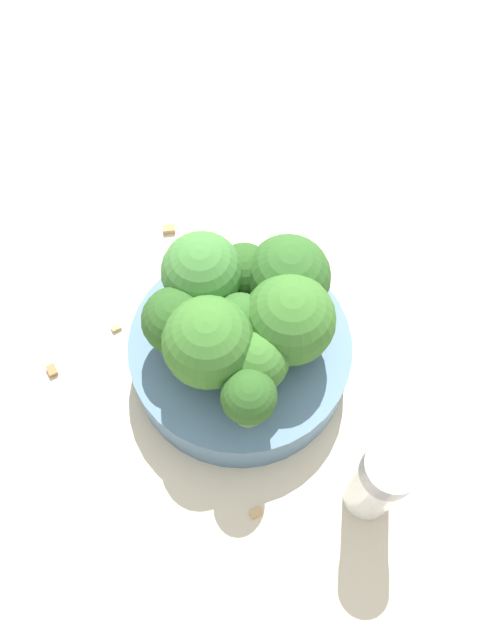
{
  "coord_description": "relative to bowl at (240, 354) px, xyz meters",
  "views": [
    {
      "loc": [
        -0.09,
        0.15,
        0.42
      ],
      "look_at": [
        0.0,
        0.0,
        0.07
      ],
      "focal_mm": 35.0,
      "sensor_mm": 36.0,
      "label": 1
    }
  ],
  "objects": [
    {
      "name": "almond_crumb_3",
      "position": [
        -0.06,
        0.08,
        -0.02
      ],
      "size": [
        0.01,
        0.01,
        0.01
      ],
      "primitive_type": "cube",
      "rotation": [
        0.0,
        0.0,
        1.0
      ],
      "color": "tan",
      "rests_on": "ground_plane"
    },
    {
      "name": "broccoli_floret_4",
      "position": [
        -0.0,
        0.0,
        0.05
      ],
      "size": [
        0.03,
        0.03,
        0.05
      ],
      "color": "#8EB770",
      "rests_on": "bowl"
    },
    {
      "name": "ground_plane",
      "position": [
        0.0,
        0.0,
        -0.02
      ],
      "size": [
        3.0,
        3.0,
        0.0
      ],
      "primitive_type": "plane",
      "color": "beige"
    },
    {
      "name": "broccoli_floret_6",
      "position": [
        0.04,
        -0.01,
        0.06
      ],
      "size": [
        0.05,
        0.05,
        0.06
      ],
      "color": "#7A9E5B",
      "rests_on": "bowl"
    },
    {
      "name": "broccoli_floret_2",
      "position": [
        -0.02,
        0.02,
        0.05
      ],
      "size": [
        0.04,
        0.04,
        0.05
      ],
      "color": "#84AD66",
      "rests_on": "bowl"
    },
    {
      "name": "broccoli_floret_7",
      "position": [
        -0.01,
        -0.04,
        0.05
      ],
      "size": [
        0.06,
        0.06,
        0.06
      ],
      "color": "#84AD66",
      "rests_on": "bowl"
    },
    {
      "name": "broccoli_floret_1",
      "position": [
        0.01,
        0.02,
        0.06
      ],
      "size": [
        0.06,
        0.06,
        0.07
      ],
      "color": "#7A9E5B",
      "rests_on": "bowl"
    },
    {
      "name": "broccoli_floret_3",
      "position": [
        -0.03,
        -0.02,
        0.05
      ],
      "size": [
        0.06,
        0.06,
        0.06
      ],
      "color": "#84AD66",
      "rests_on": "bowl"
    },
    {
      "name": "almond_crumb_1",
      "position": [
        0.09,
        0.02,
        -0.02
      ],
      "size": [
        0.01,
        0.01,
        0.01
      ],
      "primitive_type": "cube",
      "rotation": [
        0.0,
        0.0,
        1.08
      ],
      "color": "tan",
      "rests_on": "ground_plane"
    },
    {
      "name": "bowl",
      "position": [
        0.0,
        0.0,
        0.0
      ],
      "size": [
        0.15,
        0.15,
        0.04
      ],
      "primitive_type": "cylinder",
      "color": "slate",
      "rests_on": "ground_plane"
    },
    {
      "name": "almond_crumb_0",
      "position": [
        0.11,
        0.08,
        -0.01
      ],
      "size": [
        0.01,
        0.01,
        0.01
      ],
      "primitive_type": "cube",
      "rotation": [
        0.0,
        0.0,
        2.64
      ],
      "color": "olive",
      "rests_on": "ground_plane"
    },
    {
      "name": "broccoli_floret_5",
      "position": [
        -0.03,
        0.04,
        0.05
      ],
      "size": [
        0.03,
        0.03,
        0.05
      ],
      "color": "#84AD66",
      "rests_on": "bowl"
    },
    {
      "name": "almond_crumb_2",
      "position": [
        0.11,
        -0.07,
        -0.01
      ],
      "size": [
        0.01,
        0.01,
        0.01
      ],
      "primitive_type": "cube",
      "rotation": [
        0.0,
        0.0,
        0.68
      ],
      "color": "#AD7F4C",
      "rests_on": "ground_plane"
    },
    {
      "name": "broccoli_floret_0",
      "position": [
        0.02,
        -0.03,
        0.05
      ],
      "size": [
        0.04,
        0.04,
        0.05
      ],
      "color": "#8EB770",
      "rests_on": "bowl"
    },
    {
      "name": "pepper_shaker",
      "position": [
        -0.12,
        0.04,
        0.02
      ],
      "size": [
        0.03,
        0.03,
        0.08
      ],
      "color": "silver",
      "rests_on": "ground_plane"
    },
    {
      "name": "broccoli_floret_8",
      "position": [
        0.03,
        0.02,
        0.05
      ],
      "size": [
        0.04,
        0.04,
        0.05
      ],
      "color": "#84AD66",
      "rests_on": "bowl"
    }
  ]
}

